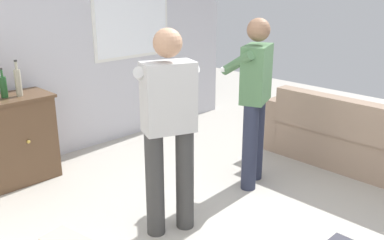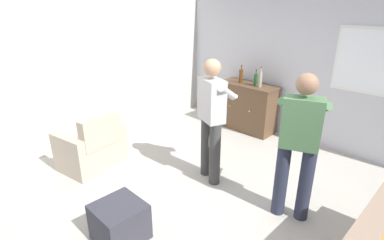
{
  "view_description": "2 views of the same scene",
  "coord_description": "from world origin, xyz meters",
  "px_view_note": "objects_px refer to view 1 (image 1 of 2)",
  "views": [
    {
      "loc": [
        -2.35,
        -1.9,
        2.01
      ],
      "look_at": [
        -0.3,
        0.18,
        1.05
      ],
      "focal_mm": 40.0,
      "sensor_mm": 36.0,
      "label": 1
    },
    {
      "loc": [
        2.13,
        -2.29,
        2.32
      ],
      "look_at": [
        -0.32,
        0.17,
        0.95
      ],
      "focal_mm": 28.0,
      "sensor_mm": 36.0,
      "label": 2
    }
  ],
  "objects_px": {
    "couch": "(376,147)",
    "bottle_spirits_clear": "(3,87)",
    "person_standing_left": "(169,124)",
    "bottle_wine_green": "(18,82)",
    "person_standing_right": "(254,96)"
  },
  "relations": [
    {
      "from": "couch",
      "to": "bottle_spirits_clear",
      "type": "relative_size",
      "value": 8.8
    },
    {
      "from": "person_standing_left",
      "to": "bottle_wine_green",
      "type": "bearing_deg",
      "value": 103.33
    },
    {
      "from": "bottle_wine_green",
      "to": "person_standing_right",
      "type": "xyz_separation_m",
      "value": [
        1.59,
        -1.71,
        -0.11
      ]
    },
    {
      "from": "couch",
      "to": "person_standing_right",
      "type": "distance_m",
      "value": 1.48
    },
    {
      "from": "bottle_spirits_clear",
      "to": "person_standing_left",
      "type": "bearing_deg",
      "value": -73.26
    },
    {
      "from": "bottle_spirits_clear",
      "to": "person_standing_left",
      "type": "xyz_separation_m",
      "value": [
        0.55,
        -1.82,
        -0.08
      ]
    },
    {
      "from": "bottle_wine_green",
      "to": "person_standing_left",
      "type": "bearing_deg",
      "value": -76.67
    },
    {
      "from": "person_standing_left",
      "to": "couch",
      "type": "bearing_deg",
      "value": -18.62
    },
    {
      "from": "person_standing_left",
      "to": "person_standing_right",
      "type": "relative_size",
      "value": 1.0
    },
    {
      "from": "bottle_wine_green",
      "to": "person_standing_right",
      "type": "relative_size",
      "value": 0.22
    },
    {
      "from": "bottle_wine_green",
      "to": "person_standing_right",
      "type": "bearing_deg",
      "value": -47.01
    },
    {
      "from": "bottle_spirits_clear",
      "to": "person_standing_right",
      "type": "relative_size",
      "value": 0.18
    },
    {
      "from": "person_standing_left",
      "to": "person_standing_right",
      "type": "xyz_separation_m",
      "value": [
        1.17,
        0.06,
        0.0
      ]
    },
    {
      "from": "person_standing_left",
      "to": "bottle_spirits_clear",
      "type": "bearing_deg",
      "value": 106.74
    },
    {
      "from": "bottle_wine_green",
      "to": "bottle_spirits_clear",
      "type": "relative_size",
      "value": 1.24
    }
  ]
}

